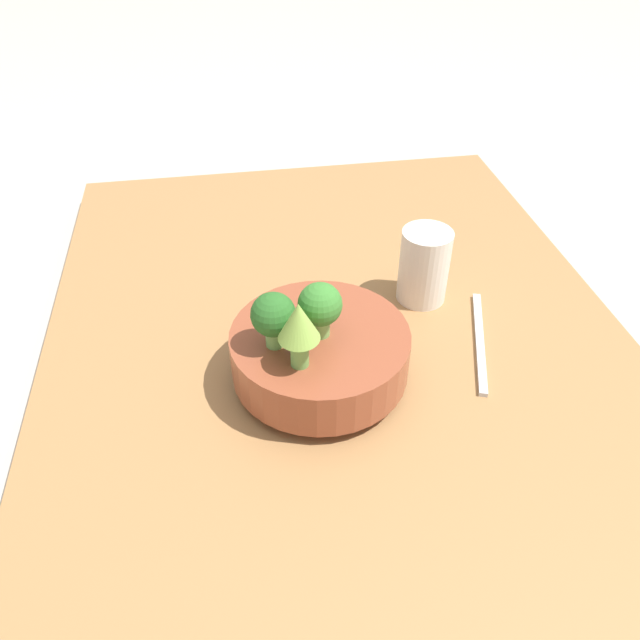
# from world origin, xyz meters

# --- Properties ---
(ground_plane) EXTENTS (6.00, 6.00, 0.00)m
(ground_plane) POSITION_xyz_m (0.00, 0.00, 0.00)
(ground_plane) COLOR #ADA89E
(table) EXTENTS (1.19, 0.75, 0.04)m
(table) POSITION_xyz_m (0.00, 0.00, 0.02)
(table) COLOR #9E7042
(table) RESTS_ON ground_plane
(bowl) EXTENTS (0.21, 0.21, 0.07)m
(bowl) POSITION_xyz_m (0.03, 0.04, 0.08)
(bowl) COLOR brown
(bowl) RESTS_ON table
(broccoli_floret_center) EXTENTS (0.05, 0.05, 0.07)m
(broccoli_floret_center) POSITION_xyz_m (0.03, 0.04, 0.15)
(broccoli_floret_center) COLOR #7AB256
(broccoli_floret_center) RESTS_ON bowl
(romanesco_piece_far) EXTENTS (0.04, 0.04, 0.08)m
(romanesco_piece_far) POSITION_xyz_m (-0.02, 0.07, 0.17)
(romanesco_piece_far) COLOR #6BA34C
(romanesco_piece_far) RESTS_ON bowl
(broccoli_floret_back) EXTENTS (0.05, 0.05, 0.07)m
(broccoli_floret_back) POSITION_xyz_m (0.02, 0.09, 0.15)
(broccoli_floret_back) COLOR #7AB256
(broccoli_floret_back) RESTS_ON bowl
(cup) EXTENTS (0.07, 0.07, 0.10)m
(cup) POSITION_xyz_m (0.16, -0.13, 0.09)
(cup) COLOR silver
(cup) RESTS_ON table
(fork) EXTENTS (0.19, 0.07, 0.01)m
(fork) POSITION_xyz_m (0.06, -0.17, 0.05)
(fork) COLOR silver
(fork) RESTS_ON table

